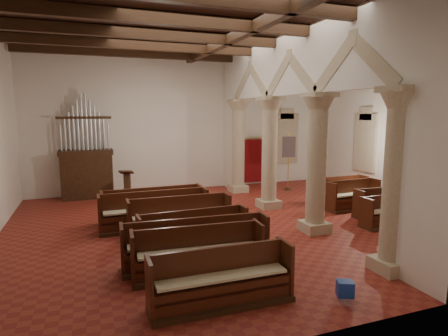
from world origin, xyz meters
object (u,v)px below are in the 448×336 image
at_px(nave_pew_0, 222,287).
at_px(lectern, 128,188).
at_px(aisle_pew_0, 388,216).
at_px(pipe_organ, 87,165).
at_px(processional_banner, 288,172).

bearing_deg(nave_pew_0, lectern, 95.46).
distance_m(lectern, aisle_pew_0, 9.50).
height_order(nave_pew_0, aisle_pew_0, nave_pew_0).
xyz_separation_m(pipe_organ, nave_pew_0, (2.26, -10.09, -1.02)).
height_order(lectern, processional_banner, processional_banner).
height_order(processional_banner, aisle_pew_0, processional_banner).
relative_size(pipe_organ, lectern, 3.39).
relative_size(lectern, aisle_pew_0, 0.69).
bearing_deg(processional_banner, lectern, -165.59).
height_order(pipe_organ, processional_banner, pipe_organ).
bearing_deg(aisle_pew_0, pipe_organ, 137.35).
bearing_deg(aisle_pew_0, nave_pew_0, -159.82).
distance_m(pipe_organ, aisle_pew_0, 11.48).
distance_m(lectern, processional_banner, 7.10).
relative_size(pipe_organ, nave_pew_0, 1.63).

